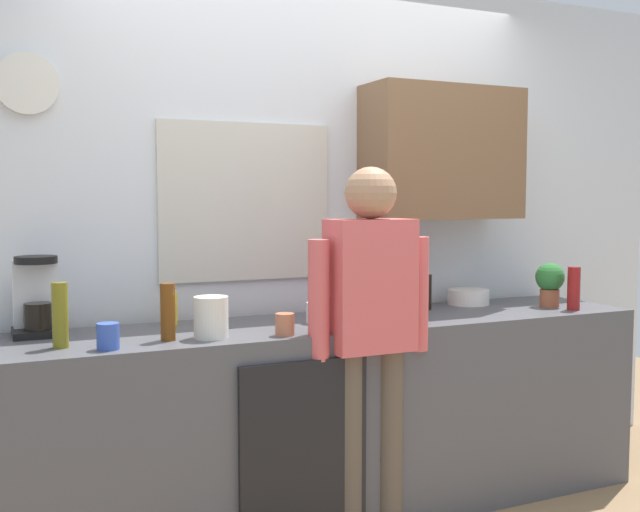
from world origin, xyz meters
TOP-DOWN VIEW (x-y plane):
  - kitchen_counter at (0.00, 0.30)m, footprint 3.04×0.64m
  - dishwasher_panel at (-0.32, -0.03)m, footprint 0.56×0.02m
  - back_wall_assembly at (0.08, 0.70)m, footprint 4.64×0.42m
  - coffee_maker at (-1.29, 0.52)m, footprint 0.20×0.20m
  - bottle_dark_sauce at (0.56, 0.44)m, footprint 0.06×0.06m
  - bottle_amber_beer at (-0.83, 0.17)m, footprint 0.06×0.06m
  - bottle_red_vinegar at (1.24, 0.11)m, footprint 0.06×0.06m
  - bottle_olive_oil at (-1.23, 0.19)m, footprint 0.06×0.06m
  - cup_terracotta_mug at (-0.36, 0.07)m, footprint 0.08×0.08m
  - cup_blue_mug at (-1.07, 0.08)m, footprint 0.08×0.08m
  - cup_white_mug at (-0.12, 0.30)m, footprint 0.08×0.08m
  - mixing_bowl at (0.87, 0.50)m, footprint 0.22×0.22m
  - potted_plant at (1.21, 0.25)m, footprint 0.15×0.15m
  - dish_soap at (-0.73, 0.52)m, footprint 0.06×0.06m
  - storage_canister at (-0.66, 0.14)m, footprint 0.14×0.14m
  - person_at_sink at (0.00, 0.00)m, footprint 0.57×0.22m

SIDE VIEW (x-z plane):
  - dishwasher_panel at x=-0.32m, z-range 0.00..0.81m
  - kitchen_counter at x=0.00m, z-range 0.00..0.90m
  - mixing_bowl at x=0.87m, z-range 0.90..0.98m
  - cup_terracotta_mug at x=-0.36m, z-range 0.90..0.99m
  - person_at_sink at x=0.00m, z-range 0.15..1.75m
  - cup_white_mug at x=-0.12m, z-range 0.90..1.00m
  - cup_blue_mug at x=-1.07m, z-range 0.90..1.00m
  - dish_soap at x=-0.73m, z-range 0.89..1.07m
  - storage_canister at x=-0.66m, z-range 0.90..1.07m
  - bottle_dark_sauce at x=0.56m, z-range 0.90..1.08m
  - bottle_red_vinegar at x=1.24m, z-range 0.90..1.12m
  - bottle_amber_beer at x=-0.83m, z-range 0.90..1.13m
  - bottle_olive_oil at x=-1.23m, z-range 0.90..1.15m
  - potted_plant at x=1.21m, z-range 0.92..1.15m
  - coffee_maker at x=-1.29m, z-range 0.88..1.21m
  - back_wall_assembly at x=0.08m, z-range 0.06..2.66m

